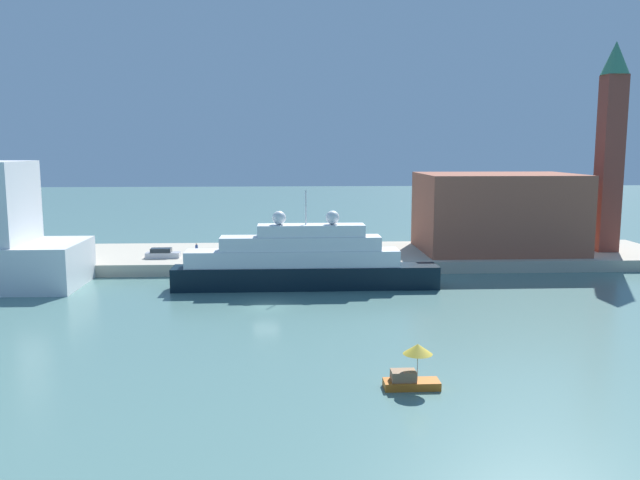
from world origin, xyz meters
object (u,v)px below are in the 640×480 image
small_motorboat (412,369)px  parked_car (162,254)px  harbor_building (497,212)px  bell_tower (611,140)px  person_figure (197,250)px  mooring_bollard (241,259)px  large_yacht (302,263)px

small_motorboat → parked_car: bearing=119.2°
harbor_building → parked_car: harbor_building is taller
bell_tower → person_figure: 58.13m
parked_car → person_figure: 4.43m
bell_tower → person_figure: (-56.26, -1.66, -14.57)m
person_figure → mooring_bollard: bearing=-37.7°
small_motorboat → large_yacht: bearing=101.8°
harbor_building → mooring_bollard: size_ratio=23.68×
large_yacht → person_figure: (-13.67, 13.63, -0.64)m
small_motorboat → bell_tower: size_ratio=0.13×
large_yacht → harbor_building: size_ratio=1.41×
person_figure → bell_tower: bearing=1.7°
small_motorboat → harbor_building: bearing=66.1°
large_yacht → mooring_bollard: size_ratio=33.45×
bell_tower → person_figure: bell_tower is taller
small_motorboat → harbor_building: harbor_building is taller
large_yacht → small_motorboat: 31.90m
harbor_building → bell_tower: bearing=-4.1°
bell_tower → parked_car: size_ratio=6.50×
small_motorboat → mooring_bollard: size_ratio=4.14×
large_yacht → mooring_bollard: large_yacht is taller
large_yacht → small_motorboat: (6.51, -31.18, -1.63)m
small_motorboat → person_figure: (-20.18, 44.82, 0.98)m
person_figure → mooring_bollard: (6.22, -4.81, -0.36)m
bell_tower → mooring_bollard: 52.61m
harbor_building → parked_car: size_ratio=4.84×
harbor_building → person_figure: size_ratio=12.16×
harbor_building → parked_car: (-45.56, -3.69, -4.82)m
small_motorboat → harbor_building: 52.30m
parked_car → mooring_bollard: size_ratio=4.89×
harbor_building → mooring_bollard: 36.16m
bell_tower → person_figure: size_ratio=16.32×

